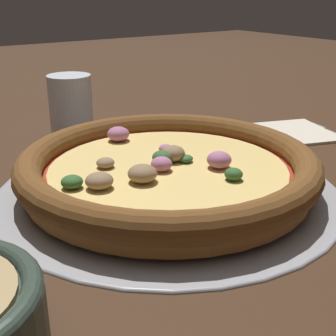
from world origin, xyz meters
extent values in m
plane|color=#3D2616|center=(0.00, 0.00, 0.00)|extent=(3.00, 3.00, 0.00)
cylinder|color=#9E9EA3|center=(0.00, 0.00, 0.00)|extent=(0.39, 0.39, 0.00)
torus|color=#9E9EA3|center=(0.00, 0.00, 0.00)|extent=(0.39, 0.39, 0.01)
cylinder|color=#A86B33|center=(0.00, 0.00, 0.02)|extent=(0.32, 0.32, 0.02)
torus|color=brown|center=(0.00, 0.00, 0.03)|extent=(0.34, 0.34, 0.03)
cylinder|color=#A32D19|center=(0.00, 0.00, 0.03)|extent=(0.28, 0.28, 0.00)
cylinder|color=#EAC670|center=(0.00, 0.00, 0.03)|extent=(0.27, 0.27, 0.00)
ellipsoid|color=#8E7051|center=(-0.06, 0.04, 0.04)|extent=(0.03, 0.03, 0.01)
ellipsoid|color=#33602D|center=(0.02, 0.00, 0.03)|extent=(0.02, 0.02, 0.01)
ellipsoid|color=#B26B93|center=(0.00, 0.11, 0.04)|extent=(0.04, 0.04, 0.02)
ellipsoid|color=#B26B93|center=(0.02, 0.04, 0.04)|extent=(0.02, 0.02, 0.01)
ellipsoid|color=#33602D|center=(0.03, -0.07, 0.04)|extent=(0.03, 0.03, 0.01)
ellipsoid|color=#33602D|center=(0.00, 0.01, 0.04)|extent=(0.03, 0.03, 0.02)
ellipsoid|color=#B26B93|center=(-0.01, -0.01, 0.04)|extent=(0.03, 0.03, 0.02)
ellipsoid|color=#B26B93|center=(0.04, -0.04, 0.04)|extent=(0.03, 0.03, 0.02)
ellipsoid|color=#33602D|center=(-0.11, 0.01, 0.04)|extent=(0.03, 0.03, 0.01)
ellipsoid|color=#8E7051|center=(-0.09, -0.01, 0.04)|extent=(0.04, 0.04, 0.02)
ellipsoid|color=#8E7051|center=(-0.05, -0.02, 0.04)|extent=(0.03, 0.03, 0.02)
ellipsoid|color=#8E7051|center=(0.01, 0.01, 0.04)|extent=(0.04, 0.04, 0.02)
cylinder|color=silver|center=(0.00, 0.26, 0.05)|extent=(0.07, 0.07, 0.09)
cube|color=beige|center=(0.29, 0.07, 0.00)|extent=(0.16, 0.16, 0.01)
cube|color=#B7B7BC|center=(0.35, 0.08, 0.00)|extent=(0.03, 0.05, 0.00)
camera|label=1|loc=(-0.28, -0.40, 0.22)|focal=50.00mm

